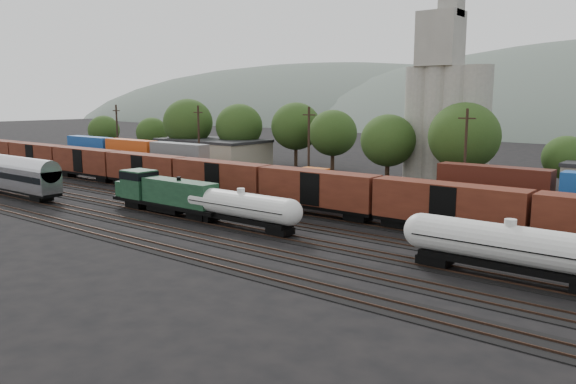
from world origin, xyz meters
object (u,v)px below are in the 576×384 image
Objects in this scene: passenger_coach at (7,172)px; orange_locomotive at (342,189)px; tank_car_a at (241,206)px; grain_silo at (445,112)px; green_locomotive at (162,192)px.

orange_locomotive is at bearing 25.72° from passenger_coach.
grain_silo reaches higher than tank_car_a.
passenger_coach is 63.57m from grain_silo.
passenger_coach is at bearing -133.16° from grain_silo.
passenger_coach is 46.08m from orange_locomotive.
tank_car_a is 0.87× the size of orange_locomotive.
green_locomotive reaches higher than orange_locomotive.
tank_car_a is 15.19m from orange_locomotive.
green_locomotive is at bearing -134.64° from orange_locomotive.
passenger_coach is 1.34× the size of orange_locomotive.
grain_silo reaches higher than orange_locomotive.
green_locomotive is 0.73× the size of passenger_coach.
grain_silo is at bearing 68.15° from green_locomotive.
passenger_coach is at bearing -172.71° from tank_car_a.
passenger_coach is at bearing -169.39° from green_locomotive.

